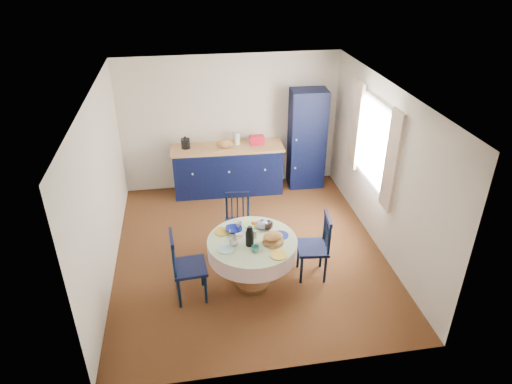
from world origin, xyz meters
TOP-DOWN VIEW (x-y plane):
  - floor at (0.00, 0.00)m, footprint 4.50×4.50m
  - ceiling at (0.00, 0.00)m, footprint 4.50×4.50m
  - wall_back at (0.00, 2.25)m, footprint 4.00×0.02m
  - wall_left at (-2.00, 0.00)m, footprint 0.02×4.50m
  - wall_right at (2.00, 0.00)m, footprint 0.02×4.50m
  - window at (1.95, 0.30)m, footprint 0.10×1.74m
  - kitchen_counter at (-0.10, 1.96)m, footprint 2.06×0.70m
  - pantry_cabinet at (1.40, 2.00)m, footprint 0.68×0.50m
  - dining_table at (-0.06, -0.76)m, footprint 1.20×1.20m
  - chair_left at (-0.95, -0.89)m, footprint 0.46×0.48m
  - chair_far at (-0.15, 0.13)m, footprint 0.43×0.42m
  - chair_right at (0.83, -0.72)m, footprint 0.46×0.48m
  - mug_a at (-0.32, -0.83)m, footprint 0.11×0.11m
  - mug_b at (-0.07, -1.02)m, footprint 0.10×0.10m
  - mug_c at (0.19, -0.52)m, footprint 0.13×0.13m
  - mug_d at (-0.20, -0.43)m, footprint 0.09×0.09m
  - cobalt_bowl at (-0.28, -0.51)m, footprint 0.22×0.22m

SIDE VIEW (x-z plane):
  - floor at x=0.00m, z-range 0.00..0.00m
  - chair_far at x=-0.15m, z-range 0.01..0.91m
  - kitchen_counter at x=-0.10m, z-range -0.11..1.05m
  - chair_right at x=0.83m, z-range 0.01..0.98m
  - chair_left at x=-0.95m, z-range 0.01..1.01m
  - dining_table at x=-0.06m, z-range 0.10..1.11m
  - cobalt_bowl at x=-0.28m, z-range 0.72..0.78m
  - mug_d at x=-0.20m, z-range 0.72..0.81m
  - mug_a at x=-0.32m, z-range 0.72..0.81m
  - mug_b at x=-0.07m, z-range 0.72..0.81m
  - mug_c at x=0.19m, z-range 0.72..0.83m
  - pantry_cabinet at x=1.40m, z-range 0.00..1.88m
  - wall_back at x=0.00m, z-range 0.00..2.50m
  - wall_left at x=-2.00m, z-range 0.00..2.50m
  - wall_right at x=2.00m, z-range 0.00..2.50m
  - window at x=1.95m, z-range 0.80..2.25m
  - ceiling at x=0.00m, z-range 2.50..2.50m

